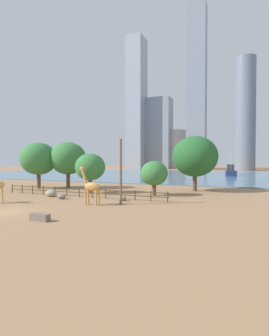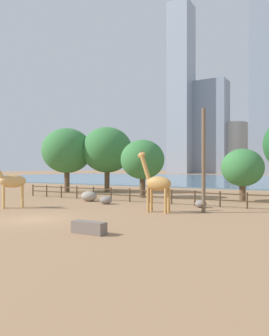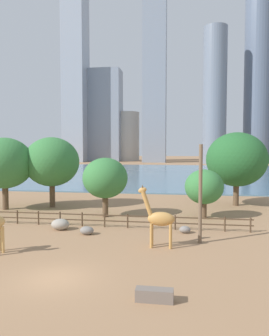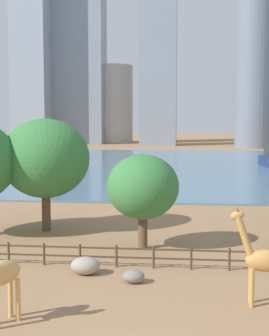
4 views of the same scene
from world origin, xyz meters
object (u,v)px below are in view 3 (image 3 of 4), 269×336
object	(u,v)px
giraffe_companion	(159,219)
boat_sailboat	(219,169)
tree_left_small	(52,162)
tree_right_small	(105,178)
utility_pole	(200,194)
tree_right_tall	(5,163)
boulder_near_fence	(60,224)
feeding_trough	(154,295)
tree_center_broad	(204,187)
tree_left_large	(237,160)
boulder_by_pole	(87,230)
boulder_small	(185,230)

from	to	relation	value
giraffe_companion	boat_sailboat	world-z (taller)	boat_sailboat
boat_sailboat	tree_left_small	bearing A→B (deg)	-33.06
tree_right_small	boat_sailboat	world-z (taller)	boat_sailboat
utility_pole	boat_sailboat	distance (m)	67.18
giraffe_companion	tree_right_tall	world-z (taller)	tree_right_tall
boulder_near_fence	feeding_trough	distance (m)	15.57
tree_center_broad	tree_left_small	bearing A→B (deg)	168.95
boulder_near_fence	tree_right_tall	bearing A→B (deg)	140.64
tree_left_large	giraffe_companion	bearing A→B (deg)	-113.66
tree_left_large	tree_right_tall	bearing A→B (deg)	-165.85
boulder_by_pole	boat_sailboat	xyz separation A→B (m)	(17.55, 65.58, 1.16)
tree_right_tall	boat_sailboat	xyz separation A→B (m)	(30.37, 56.16, -3.98)
utility_pole	tree_center_broad	distance (m)	9.38
utility_pole	feeding_trough	distance (m)	10.96
boulder_near_fence	tree_left_large	size ratio (longest dim) A/B	0.18
tree_right_tall	boulder_near_fence	bearing A→B (deg)	-39.36
giraffe_companion	boat_sailboat	bearing A→B (deg)	-99.42
tree_right_tall	tree_right_small	bearing A→B (deg)	-10.00
boat_sailboat	boulder_by_pole	bearing A→B (deg)	-22.64
boulder_small	boat_sailboat	bearing A→B (deg)	81.63
boulder_by_pole	tree_left_small	bearing A→B (deg)	124.08
tree_left_small	boat_sailboat	world-z (taller)	tree_left_small
boulder_near_fence	tree_right_small	bearing A→B (deg)	66.10
tree_left_large	tree_center_broad	xyz separation A→B (m)	(-4.44, -8.04, -2.59)
feeding_trough	tree_center_broad	distance (m)	19.90
feeding_trough	tree_left_large	bearing A→B (deg)	74.03
boulder_small	tree_right_small	bearing A→B (deg)	146.74
boat_sailboat	boulder_small	bearing A→B (deg)	-16.02
tree_right_small	boat_sailboat	bearing A→B (deg)	73.13
tree_left_small	tree_left_large	bearing A→B (deg)	11.31
boulder_near_fence	tree_right_small	world-z (taller)	tree_right_small
tree_left_large	tree_right_tall	distance (m)	28.23
utility_pole	tree_left_small	world-z (taller)	tree_left_small
feeding_trough	tree_left_large	xyz separation A→B (m)	(7.85, 27.43, 5.52)
boulder_by_pole	boulder_small	xyz separation A→B (m)	(8.16, 1.73, -0.04)
tree_left_small	boat_sailboat	size ratio (longest dim) A/B	0.95
boat_sailboat	tree_right_tall	bearing A→B (deg)	-36.05
tree_left_large	tree_center_broad	size ratio (longest dim) A/B	1.83
tree_right_tall	tree_right_small	xyz separation A→B (m)	(12.66, -2.23, -1.39)
giraffe_companion	boulder_near_fence	bearing A→B (deg)	-22.78
boulder_near_fence	boulder_by_pole	xyz separation A→B (m)	(2.81, -1.21, -0.14)
feeding_trough	tree_left_small	world-z (taller)	tree_left_small
utility_pole	tree_right_small	world-z (taller)	utility_pole
tree_right_tall	boat_sailboat	distance (m)	63.97
giraffe_companion	tree_left_small	bearing A→B (deg)	-45.33
boulder_by_pole	feeding_trough	world-z (taller)	boulder_by_pole
boulder_small	feeding_trough	bearing A→B (deg)	-96.43
boulder_near_fence	tree_right_tall	distance (m)	13.88
feeding_trough	boulder_near_fence	bearing A→B (deg)	127.67
utility_pole	boulder_by_pole	size ratio (longest dim) A/B	6.49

